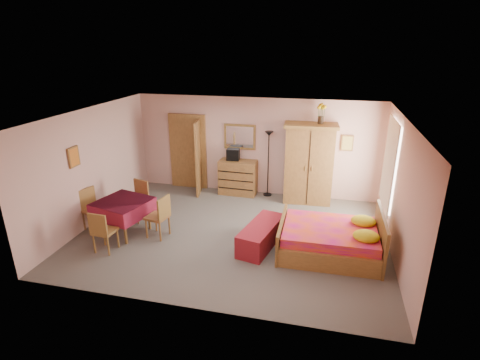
% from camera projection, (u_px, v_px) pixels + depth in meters
% --- Properties ---
extents(floor, '(6.50, 6.50, 0.00)m').
position_uv_depth(floor, '(232.00, 234.00, 8.16)').
color(floor, slate).
rests_on(floor, ground).
extents(ceiling, '(6.50, 6.50, 0.00)m').
position_uv_depth(ceiling, '(231.00, 115.00, 7.25)').
color(ceiling, brown).
rests_on(ceiling, wall_back).
extents(wall_back, '(6.50, 0.10, 2.60)m').
position_uv_depth(wall_back, '(255.00, 147.00, 9.99)').
color(wall_back, '#D5A69A').
rests_on(wall_back, floor).
extents(wall_front, '(6.50, 0.10, 2.60)m').
position_uv_depth(wall_front, '(189.00, 235.00, 5.43)').
color(wall_front, '#D5A69A').
rests_on(wall_front, floor).
extents(wall_left, '(0.10, 5.00, 2.60)m').
position_uv_depth(wall_left, '(92.00, 166.00, 8.41)').
color(wall_left, '#D5A69A').
rests_on(wall_left, floor).
extents(wall_right, '(0.10, 5.00, 2.60)m').
position_uv_depth(wall_right, '(400.00, 191.00, 7.00)').
color(wall_right, '#D5A69A').
rests_on(wall_right, floor).
extents(doorway, '(1.06, 0.12, 2.15)m').
position_uv_depth(doorway, '(188.00, 152.00, 10.47)').
color(doorway, '#9E6B35').
rests_on(doorway, floor).
extents(window, '(0.08, 1.40, 1.95)m').
position_uv_depth(window, '(390.00, 164.00, 8.06)').
color(window, white).
rests_on(window, wall_right).
extents(picture_left, '(0.04, 0.32, 0.42)m').
position_uv_depth(picture_left, '(74.00, 157.00, 7.72)').
color(picture_left, orange).
rests_on(picture_left, wall_left).
extents(picture_back, '(0.30, 0.04, 0.40)m').
position_uv_depth(picture_back, '(347.00, 143.00, 9.37)').
color(picture_back, '#D8BF59').
rests_on(picture_back, wall_back).
extents(chest_of_drawers, '(1.01, 0.53, 0.94)m').
position_uv_depth(chest_of_drawers, '(238.00, 177.00, 10.16)').
color(chest_of_drawers, olive).
rests_on(chest_of_drawers, floor).
extents(wall_mirror, '(0.86, 0.05, 0.68)m').
position_uv_depth(wall_mirror, '(240.00, 137.00, 9.98)').
color(wall_mirror, white).
rests_on(wall_mirror, wall_back).
extents(stereo, '(0.35, 0.26, 0.31)m').
position_uv_depth(stereo, '(233.00, 154.00, 10.00)').
color(stereo, black).
rests_on(stereo, chest_of_drawers).
extents(floor_lamp, '(0.26, 0.26, 1.77)m').
position_uv_depth(floor_lamp, '(268.00, 164.00, 9.91)').
color(floor_lamp, black).
rests_on(floor_lamp, floor).
extents(wardrobe, '(1.35, 0.75, 2.05)m').
position_uv_depth(wardrobe, '(309.00, 164.00, 9.47)').
color(wardrobe, olive).
rests_on(wardrobe, floor).
extents(sunflower_vase, '(0.20, 0.20, 0.50)m').
position_uv_depth(sunflower_vase, '(321.00, 114.00, 9.03)').
color(sunflower_vase, yellow).
rests_on(sunflower_vase, wardrobe).
extents(bed, '(1.97, 1.56, 0.91)m').
position_uv_depth(bed, '(330.00, 232.00, 7.28)').
color(bed, '#C21279').
rests_on(bed, floor).
extents(bench, '(0.81, 1.48, 0.47)m').
position_uv_depth(bench, '(261.00, 235.00, 7.62)').
color(bench, maroon).
rests_on(bench, floor).
extents(dining_table, '(1.24, 1.24, 0.75)m').
position_uv_depth(dining_table, '(124.00, 217.00, 8.10)').
color(dining_table, maroon).
rests_on(dining_table, floor).
extents(chair_south, '(0.42, 0.42, 0.87)m').
position_uv_depth(chair_south, '(105.00, 231.00, 7.37)').
color(chair_south, olive).
rests_on(chair_south, floor).
extents(chair_north, '(0.53, 0.53, 0.93)m').
position_uv_depth(chair_north, '(137.00, 201.00, 8.66)').
color(chair_north, '#935E31').
rests_on(chair_north, floor).
extents(chair_west, '(0.53, 0.53, 0.93)m').
position_uv_depth(chair_west, '(94.00, 210.00, 8.23)').
color(chair_west, '#A16636').
rests_on(chair_west, floor).
extents(chair_east, '(0.49, 0.49, 0.93)m').
position_uv_depth(chair_east, '(157.00, 216.00, 7.90)').
color(chair_east, olive).
rests_on(chair_east, floor).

